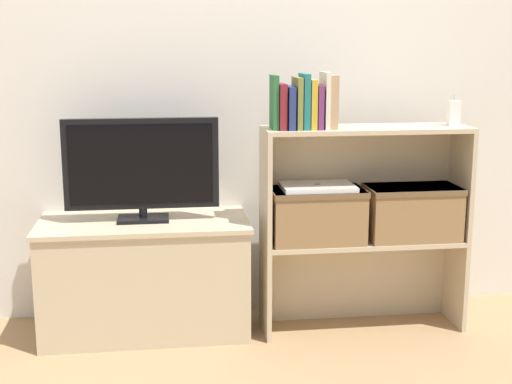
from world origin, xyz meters
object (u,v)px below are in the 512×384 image
book_maroon (281,106)px  baby_monitor (454,113)px  tv (142,167)px  storage_basket_left (317,213)px  tv_stand (145,276)px  book_forest (274,102)px  book_navy (289,108)px  book_mustard (311,104)px  book_ivory (325,100)px  book_plum (318,107)px  book_tan (331,102)px  laptop (318,187)px  book_teal (304,101)px  storage_basket_right (412,210)px  book_olive (297,103)px

book_maroon → baby_monitor: bearing=2.0°
tv → book_maroon: (0.59, -0.11, 0.26)m
book_maroon → storage_basket_left: book_maroon is taller
tv_stand → tv: size_ratio=1.38×
book_forest → book_navy: book_forest is taller
book_mustard → storage_basket_left: bearing=17.7°
tv → book_ivory: size_ratio=2.79×
book_plum → book_tan: book_tan is taller
laptop → book_plum: bearing=-123.8°
tv_stand → book_maroon: book_maroon is taller
book_forest → book_teal: book_teal is taller
book_maroon → book_teal: 0.10m
book_teal → storage_basket_left: 0.49m
tv → book_mustard: bearing=-8.7°
book_mustard → laptop: bearing=17.7°
laptop → book_mustard: bearing=-162.3°
tv_stand → storage_basket_left: size_ratio=2.24×
book_tan → baby_monitor: (0.55, 0.03, -0.06)m
book_plum → storage_basket_right: size_ratio=0.45×
tv → book_teal: size_ratio=2.87×
book_forest → book_teal: 0.13m
book_navy → tv_stand: bearing=169.9°
tv_stand → book_forest: (0.56, -0.11, 0.77)m
book_maroon → book_ivory: book_ivory is taller
book_olive → book_maroon: bearing=180.0°
book_mustard → book_plum: size_ratio=1.12×
book_plum → storage_basket_right: 0.64m
book_plum → book_ivory: bearing=-0.0°
tv_stand → book_olive: 1.01m
tv_stand → storage_basket_right: storage_basket_right is taller
book_olive → book_mustard: size_ratio=1.05×
book_maroon → book_plum: book_maroon is taller
book_tan → baby_monitor: book_tan is taller
book_olive → baby_monitor: book_olive is taller
book_ivory → storage_basket_right: book_ivory is taller
book_navy → book_olive: (0.03, 0.00, 0.02)m
baby_monitor → book_forest: bearing=-178.1°
book_teal → book_ivory: bearing=-0.0°
book_maroon → baby_monitor: size_ratio=1.37×
book_forest → book_tan: 0.24m
tv → book_teal: 0.75m
storage_basket_right → book_tan: bearing=-178.3°
book_olive → laptop: bearing=6.8°
tv_stand → book_teal: 1.04m
book_plum → storage_basket_left: size_ratio=0.45×
book_olive → book_mustard: 0.06m
storage_basket_right → laptop: laptop is taller
book_olive → storage_basket_right: (0.52, 0.01, -0.48)m
tv_stand → book_tan: (0.80, -0.11, 0.77)m
tv → laptop: 0.76m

